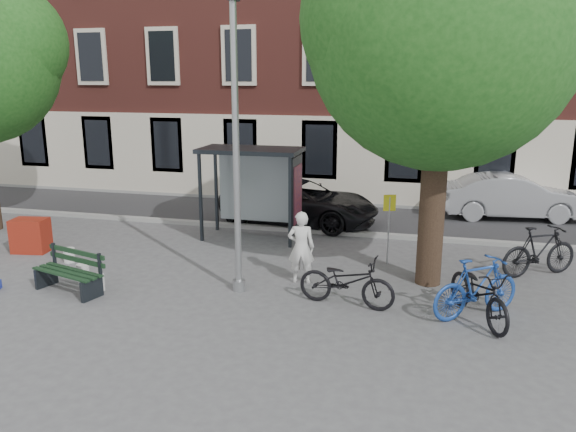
% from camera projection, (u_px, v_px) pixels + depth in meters
% --- Properties ---
extents(ground, '(90.00, 90.00, 0.00)m').
position_uv_depth(ground, '(239.00, 290.00, 12.31)').
color(ground, '#4C4C4F').
rests_on(ground, ground).
extents(road, '(40.00, 4.00, 0.01)m').
position_uv_depth(road, '(307.00, 216.00, 18.89)').
color(road, '#28282B').
rests_on(road, ground).
extents(curb_near, '(40.00, 0.25, 0.12)m').
position_uv_depth(curb_near, '(293.00, 229.00, 16.99)').
color(curb_near, gray).
rests_on(curb_near, ground).
extents(curb_far, '(40.00, 0.25, 0.12)m').
position_uv_depth(curb_far, '(319.00, 202.00, 20.75)').
color(curb_far, gray).
rests_on(curb_far, ground).
extents(building_row, '(30.00, 8.00, 14.00)m').
position_uv_depth(building_row, '(340.00, 15.00, 22.84)').
color(building_row, brown).
rests_on(building_row, ground).
extents(lamppost, '(0.28, 0.35, 6.11)m').
position_uv_depth(lamppost, '(236.00, 165.00, 11.63)').
color(lamppost, '#9EA0A3').
rests_on(lamppost, ground).
extents(tree_right, '(5.76, 5.60, 8.20)m').
position_uv_depth(tree_right, '(445.00, 23.00, 11.29)').
color(tree_right, black).
rests_on(tree_right, ground).
extents(bus_shelter, '(2.85, 1.45, 2.62)m').
position_uv_depth(bus_shelter, '(265.00, 173.00, 15.85)').
color(bus_shelter, '#1E2328').
rests_on(bus_shelter, ground).
extents(painter, '(0.66, 0.48, 1.66)m').
position_uv_depth(painter, '(301.00, 247.00, 12.59)').
color(painter, silver).
rests_on(painter, ground).
extents(bench, '(1.81, 1.01, 0.89)m').
position_uv_depth(bench, '(70.00, 274.00, 12.15)').
color(bench, '#1E2328').
rests_on(bench, ground).
extents(bike_a, '(2.08, 0.97, 1.05)m').
position_uv_depth(bike_a, '(347.00, 281.00, 11.37)').
color(bike_a, black).
rests_on(bike_a, ground).
extents(bike_b, '(1.95, 1.68, 1.21)m').
position_uv_depth(bike_b, '(477.00, 287.00, 10.82)').
color(bike_b, '#1A3F92').
rests_on(bike_b, ground).
extents(bike_c, '(1.57, 2.24, 1.12)m').
position_uv_depth(bike_c, '(479.00, 293.00, 10.68)').
color(bike_c, black).
rests_on(bike_c, ground).
extents(bike_d, '(2.02, 1.52, 1.21)m').
position_uv_depth(bike_d, '(540.00, 251.00, 13.08)').
color(bike_d, black).
rests_on(bike_d, ground).
extents(car_dark, '(5.24, 2.94, 1.38)m').
position_uv_depth(car_dark, '(300.00, 202.00, 17.79)').
color(car_dark, black).
rests_on(car_dark, ground).
extents(car_silver, '(4.65, 2.11, 1.48)m').
position_uv_depth(car_silver, '(512.00, 196.00, 18.45)').
color(car_silver, '#97989E').
rests_on(car_silver, ground).
extents(red_stand, '(0.98, 0.73, 0.90)m').
position_uv_depth(red_stand, '(31.00, 235.00, 14.93)').
color(red_stand, maroon).
rests_on(red_stand, ground).
extents(bucket_a, '(0.32, 0.32, 0.36)m').
position_uv_depth(bucket_a, '(69.00, 255.00, 14.16)').
color(bucket_a, silver).
rests_on(bucket_a, ground).
extents(bucket_b, '(0.36, 0.36, 0.36)m').
position_uv_depth(bucket_b, '(83.00, 272.00, 12.96)').
color(bucket_b, silver).
rests_on(bucket_b, ground).
extents(bucket_c, '(0.36, 0.36, 0.36)m').
position_uv_depth(bucket_c, '(98.00, 282.00, 12.28)').
color(bucket_c, silver).
rests_on(bucket_c, ground).
extents(notice_sign, '(0.30, 0.13, 1.77)m').
position_uv_depth(notice_sign, '(389.00, 215.00, 13.73)').
color(notice_sign, '#9EA0A3').
rests_on(notice_sign, ground).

